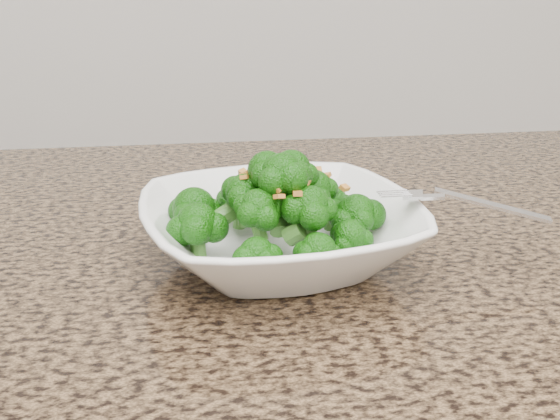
{
  "coord_description": "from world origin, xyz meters",
  "views": [
    {
      "loc": [
        0.05,
        -0.18,
        1.16
      ],
      "look_at": [
        0.13,
        0.38,
        0.95
      ],
      "focal_mm": 45.0,
      "sensor_mm": 36.0,
      "label": 1
    }
  ],
  "objects": [
    {
      "name": "fork",
      "position": [
        0.26,
        0.36,
        0.96
      ],
      "size": [
        0.16,
        0.08,
        0.01
      ],
      "primitive_type": null,
      "rotation": [
        0.0,
        0.0,
        -0.32
      ],
      "color": "silver",
      "rests_on": "bowl"
    },
    {
      "name": "garlic_topping",
      "position": [
        0.13,
        0.38,
        1.03
      ],
      "size": [
        0.13,
        0.13,
        0.01
      ],
      "primitive_type": null,
      "color": "orange",
      "rests_on": "broccoli_pile"
    },
    {
      "name": "bowl",
      "position": [
        0.13,
        0.38,
        0.93
      ],
      "size": [
        0.27,
        0.27,
        0.06
      ],
      "primitive_type": "imported",
      "rotation": [
        0.0,
        0.0,
        0.15
      ],
      "color": "white",
      "rests_on": "granite_counter"
    },
    {
      "name": "granite_counter",
      "position": [
        0.0,
        0.3,
        0.89
      ],
      "size": [
        1.64,
        1.04,
        0.03
      ],
      "primitive_type": "cube",
      "color": "brown",
      "rests_on": "cabinet"
    },
    {
      "name": "broccoli_pile",
      "position": [
        0.13,
        0.38,
        0.99
      ],
      "size": [
        0.21,
        0.21,
        0.07
      ],
      "primitive_type": null,
      "color": "#155A0A",
      "rests_on": "bowl"
    }
  ]
}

